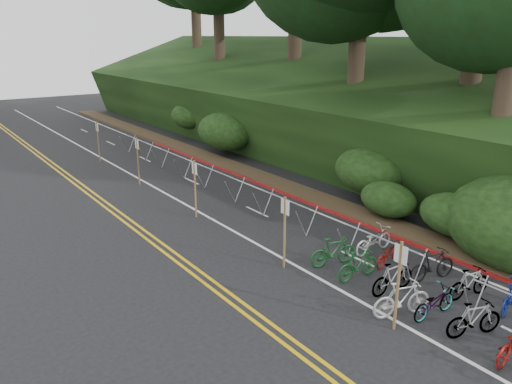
{
  "coord_description": "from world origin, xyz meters",
  "views": [
    {
      "loc": [
        -9.09,
        -6.81,
        7.49
      ],
      "look_at": [
        2.35,
        9.03,
        1.3
      ],
      "focal_mm": 35.0,
      "sensor_mm": 36.0,
      "label": 1
    }
  ],
  "objects": [
    {
      "name": "red_curb",
      "position": [
        5.7,
        12.0,
        0.05
      ],
      "size": [
        0.25,
        28.0,
        0.1
      ],
      "primitive_type": "cube",
      "color": "maroon",
      "rests_on": "ground"
    },
    {
      "name": "bike_front",
      "position": [
        1.31,
        0.72,
        0.53
      ],
      "size": [
        1.05,
        1.85,
        1.07
      ],
      "primitive_type": "imported",
      "rotation": [
        0.0,
        0.0,
        1.24
      ],
      "color": "beige",
      "rests_on": "ground"
    },
    {
      "name": "signpost_near",
      "position": [
        0.66,
        0.41,
        1.44
      ],
      "size": [
        0.08,
        0.4,
        2.52
      ],
      "color": "brown",
      "rests_on": "ground"
    },
    {
      "name": "road_markings",
      "position": [
        0.63,
        10.1,
        0.0
      ],
      "size": [
        7.47,
        80.0,
        0.01
      ],
      "color": "gold",
      "rests_on": "ground"
    },
    {
      "name": "signposts_rest",
      "position": [
        0.6,
        14.0,
        1.43
      ],
      "size": [
        0.08,
        18.4,
        2.5
      ],
      "color": "brown",
      "rests_on": "ground"
    },
    {
      "name": "bike_valet",
      "position": [
        2.89,
        0.5,
        0.48
      ],
      "size": [
        2.9,
        8.86,
        1.06
      ],
      "color": "beige",
      "rests_on": "ground"
    },
    {
      "name": "ground",
      "position": [
        0.0,
        0.0,
        0.0
      ],
      "size": [
        120.0,
        120.0,
        0.0
      ],
      "primitive_type": "plane",
      "color": "black",
      "rests_on": "ground"
    },
    {
      "name": "bike_racks_rest",
      "position": [
        3.0,
        13.0,
        0.85
      ],
      "size": [
        1.14,
        23.0,
        1.17
      ],
      "color": "#8D929D",
      "rests_on": "ground"
    },
    {
      "name": "embankment",
      "position": [
        12.96,
        19.04,
        2.57
      ],
      "size": [
        14.3,
        48.14,
        9.11
      ],
      "color": "black",
      "rests_on": "ground"
    }
  ]
}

